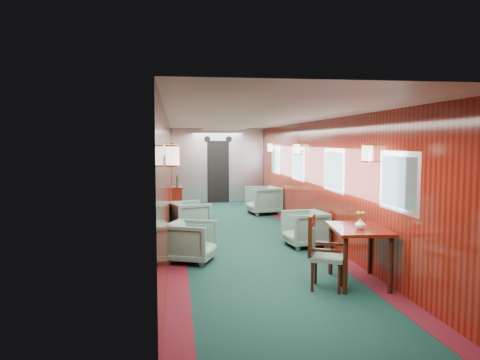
{
  "coord_description": "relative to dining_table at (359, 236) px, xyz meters",
  "views": [
    {
      "loc": [
        -1.37,
        -9.18,
        1.97
      ],
      "look_at": [
        0.0,
        0.7,
        1.15
      ],
      "focal_mm": 35.0,
      "sensor_mm": 36.0,
      "label": 1
    }
  ],
  "objects": [
    {
      "name": "room",
      "position": [
        -1.14,
        3.09,
        0.97
      ],
      "size": [
        12.0,
        12.1,
        2.4
      ],
      "color": "#0D3027",
      "rests_on": "ground"
    },
    {
      "name": "bulkhead",
      "position": [
        -1.14,
        9.0,
        0.52
      ],
      "size": [
        2.98,
        0.17,
        2.39
      ],
      "color": "silver",
      "rests_on": "ground"
    },
    {
      "name": "windows_right",
      "position": [
        0.35,
        3.34,
        0.79
      ],
      "size": [
        0.02,
        8.6,
        0.8
      ],
      "color": "silver",
      "rests_on": "ground"
    },
    {
      "name": "wall_sconces",
      "position": [
        -1.14,
        3.66,
        1.13
      ],
      "size": [
        2.97,
        7.97,
        0.25
      ],
      "color": "#F9EAC2",
      "rests_on": "ground"
    },
    {
      "name": "dining_table",
      "position": [
        0.0,
        0.0,
        0.0
      ],
      "size": [
        0.86,
        1.13,
        0.79
      ],
      "rotation": [
        0.0,
        0.0,
        -0.12
      ],
      "color": "maroon",
      "rests_on": "ground"
    },
    {
      "name": "side_chair",
      "position": [
        -0.6,
        -0.14,
        -0.12
      ],
      "size": [
        0.57,
        0.59,
        0.99
      ],
      "rotation": [
        0.0,
        0.0,
        -0.42
      ],
      "color": "#214F47",
      "rests_on": "ground"
    },
    {
      "name": "credenza",
      "position": [
        -2.48,
        6.24,
        -0.25
      ],
      "size": [
        0.28,
        0.9,
        1.08
      ],
      "color": "maroon",
      "rests_on": "ground"
    },
    {
      "name": "flower_vase",
      "position": [
        -0.04,
        -0.13,
        0.2
      ],
      "size": [
        0.14,
        0.14,
        0.15
      ],
      "primitive_type": "imported",
      "rotation": [
        0.0,
        0.0,
        -0.02
      ],
      "color": "white",
      "rests_on": "dining_table"
    },
    {
      "name": "armchair_left_near",
      "position": [
        -2.26,
        1.49,
        -0.33
      ],
      "size": [
        0.94,
        0.93,
        0.67
      ],
      "primitive_type": "imported",
      "rotation": [
        0.0,
        0.0,
        1.2
      ],
      "color": "#214F47",
      "rests_on": "ground"
    },
    {
      "name": "armchair_left_far",
      "position": [
        -2.22,
        3.87,
        -0.31
      ],
      "size": [
        0.97,
        0.95,
        0.7
      ],
      "primitive_type": "imported",
      "rotation": [
        0.0,
        0.0,
        1.9
      ],
      "color": "#214F47",
      "rests_on": "ground"
    },
    {
      "name": "armchair_right_near",
      "position": [
        -0.1,
        2.33,
        -0.32
      ],
      "size": [
        0.83,
        0.81,
        0.67
      ],
      "primitive_type": "imported",
      "rotation": [
        0.0,
        0.0,
        -1.43
      ],
      "color": "#214F47",
      "rests_on": "ground"
    },
    {
      "name": "armchair_right_far",
      "position": [
        -0.14,
        6.35,
        -0.28
      ],
      "size": [
        0.96,
        0.95,
        0.76
      ],
      "primitive_type": "imported",
      "rotation": [
        0.0,
        0.0,
        -1.39
      ],
      "color": "#214F47",
      "rests_on": "ground"
    }
  ]
}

